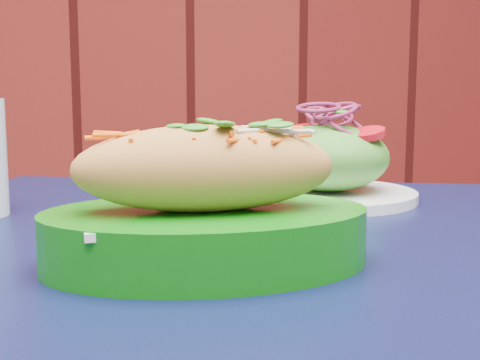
{
  "coord_description": "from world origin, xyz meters",
  "views": [
    {
      "loc": [
        -0.4,
        0.61,
        0.89
      ],
      "look_at": [
        -0.35,
        1.17,
        0.81
      ],
      "focal_mm": 50.0,
      "sensor_mm": 36.0,
      "label": 1
    }
  ],
  "objects": [
    {
      "name": "cafe_table",
      "position": [
        -0.34,
        1.18,
        0.66
      ],
      "size": [
        0.94,
        0.94,
        0.75
      ],
      "rotation": [
        0.0,
        0.0,
        -0.2
      ],
      "color": "black",
      "rests_on": "ground"
    },
    {
      "name": "banh_mi_basket",
      "position": [
        -0.38,
        1.12,
        0.79
      ],
      "size": [
        0.27,
        0.2,
        0.12
      ],
      "rotation": [
        0.0,
        0.0,
        0.12
      ],
      "color": "#0D6C0C",
      "rests_on": "cafe_table"
    },
    {
      "name": "salad_plate",
      "position": [
        -0.23,
        1.4,
        0.79
      ],
      "size": [
        0.22,
        0.22,
        0.12
      ],
      "rotation": [
        0.0,
        0.0,
        -0.18
      ],
      "color": "white",
      "rests_on": "cafe_table"
    }
  ]
}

